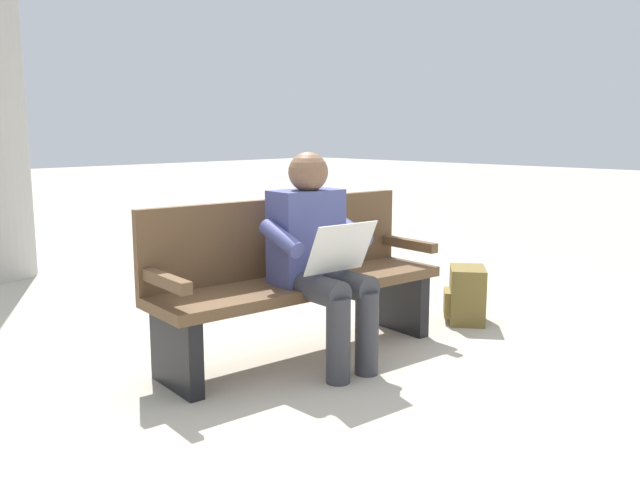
# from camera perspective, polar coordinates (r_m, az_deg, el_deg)

# --- Properties ---
(ground_plane) EXTENTS (40.00, 40.00, 0.00)m
(ground_plane) POSITION_cam_1_polar(r_m,az_deg,el_deg) (3.94, -1.49, -9.82)
(ground_plane) COLOR #B7AD99
(bench_near) EXTENTS (1.84, 0.68, 0.90)m
(bench_near) POSITION_cam_1_polar(r_m,az_deg,el_deg) (3.87, -2.16, -3.12)
(bench_near) COLOR brown
(bench_near) RESTS_ON ground
(person_seated) EXTENTS (0.60, 0.60, 1.18)m
(person_seated) POSITION_cam_1_polar(r_m,az_deg,el_deg) (3.65, -0.12, -1.16)
(person_seated) COLOR #474C84
(person_seated) RESTS_ON ground
(backpack) EXTENTS (0.39, 0.37, 0.38)m
(backpack) POSITION_cam_1_polar(r_m,az_deg,el_deg) (4.66, 12.37, -4.62)
(backpack) COLOR brown
(backpack) RESTS_ON ground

